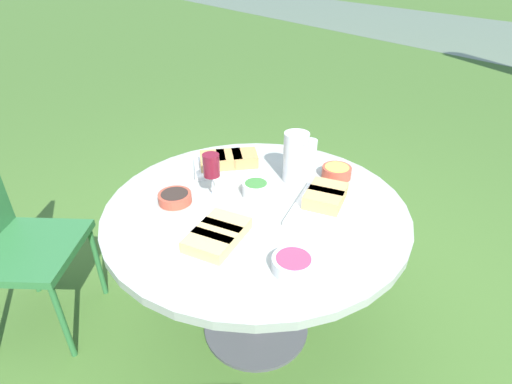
# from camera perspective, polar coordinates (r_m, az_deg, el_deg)

# --- Properties ---
(ground_plane) EXTENTS (40.00, 40.00, 0.00)m
(ground_plane) POSITION_cam_1_polar(r_m,az_deg,el_deg) (2.07, 0.00, -18.67)
(ground_plane) COLOR #446B2B
(dining_table) EXTENTS (1.20, 1.20, 0.72)m
(dining_table) POSITION_cam_1_polar(r_m,az_deg,el_deg) (1.66, 0.00, -5.08)
(dining_table) COLOR #4C4C51
(dining_table) RESTS_ON ground_plane
(chair_near_left) EXTENTS (0.60, 0.60, 0.89)m
(chair_near_left) POSITION_cam_1_polar(r_m,az_deg,el_deg) (2.06, -32.12, -5.33)
(chair_near_left) COLOR #2D6B38
(chair_near_left) RESTS_ON ground_plane
(water_pitcher) EXTENTS (0.12, 0.11, 0.22)m
(water_pitcher) POSITION_cam_1_polar(r_m,az_deg,el_deg) (1.73, 5.70, 5.01)
(water_pitcher) COLOR silver
(water_pitcher) RESTS_ON dining_table
(wine_glass) EXTENTS (0.07, 0.07, 0.19)m
(wine_glass) POSITION_cam_1_polar(r_m,az_deg,el_deg) (1.59, -6.39, 3.57)
(wine_glass) COLOR silver
(wine_glass) RESTS_ON dining_table
(platter_bread_main) EXTENTS (0.35, 0.39, 0.07)m
(platter_bread_main) POSITION_cam_1_polar(r_m,az_deg,el_deg) (1.59, 9.71, -1.33)
(platter_bread_main) COLOR white
(platter_bread_main) RESTS_ON dining_table
(platter_charcuterie) EXTENTS (0.31, 0.37, 0.08)m
(platter_charcuterie) POSITION_cam_1_polar(r_m,az_deg,el_deg) (1.86, -3.83, 4.31)
(platter_charcuterie) COLOR white
(platter_charcuterie) RESTS_ON dining_table
(platter_sandwich_side) EXTENTS (0.35, 0.37, 0.06)m
(platter_sandwich_side) POSITION_cam_1_polar(r_m,az_deg,el_deg) (1.38, -5.50, -6.52)
(platter_sandwich_side) COLOR white
(platter_sandwich_side) RESTS_ON dining_table
(bowl_fries) EXTENTS (0.13, 0.13, 0.05)m
(bowl_fries) POSITION_cam_1_polar(r_m,az_deg,el_deg) (1.82, 11.44, 2.89)
(bowl_fries) COLOR #B74733
(bowl_fries) RESTS_ON dining_table
(bowl_salad) EXTENTS (0.11, 0.11, 0.06)m
(bowl_salad) POSITION_cam_1_polar(r_m,az_deg,el_deg) (1.64, -0.01, 0.52)
(bowl_salad) COLOR white
(bowl_salad) RESTS_ON dining_table
(bowl_olives) EXTENTS (0.13, 0.13, 0.04)m
(bowl_olives) POSITION_cam_1_polar(r_m,az_deg,el_deg) (1.64, -11.52, -0.74)
(bowl_olives) COLOR #B74733
(bowl_olives) RESTS_ON dining_table
(bowl_dip_red) EXTENTS (0.14, 0.14, 0.05)m
(bowl_dip_red) POSITION_cam_1_polar(r_m,az_deg,el_deg) (1.28, 5.34, -10.11)
(bowl_dip_red) COLOR silver
(bowl_dip_red) RESTS_ON dining_table
(cup_water_near) EXTENTS (0.06, 0.06, 0.10)m
(cup_water_near) POSITION_cam_1_polar(r_m,az_deg,el_deg) (1.96, 7.80, 6.05)
(cup_water_near) COLOR silver
(cup_water_near) RESTS_ON dining_table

